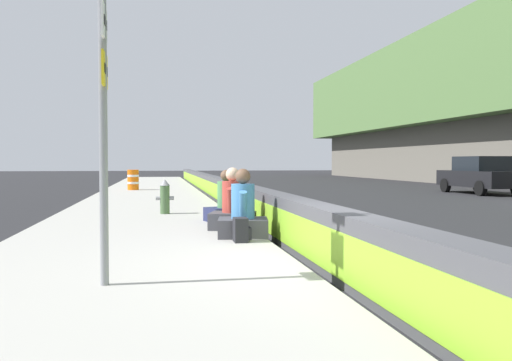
{
  "coord_description": "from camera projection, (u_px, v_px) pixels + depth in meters",
  "views": [
    {
      "loc": [
        -6.61,
        2.27,
        1.47
      ],
      "look_at": [
        8.07,
        -0.45,
        0.93
      ],
      "focal_mm": 36.95,
      "sensor_mm": 36.0,
      "label": 1
    }
  ],
  "objects": [
    {
      "name": "ground_plane",
      "position": [
        334.0,
        272.0,
        6.96
      ],
      "size": [
        160.0,
        160.0,
        0.0
      ],
      "primitive_type": "plane",
      "color": "#232326",
      "rests_on": "ground"
    },
    {
      "name": "sidewalk_strip",
      "position": [
        128.0,
        275.0,
        6.48
      ],
      "size": [
        80.0,
        4.4,
        0.14
      ],
      "primitive_type": "cube",
      "color": "#A8A59E",
      "rests_on": "ground_plane"
    },
    {
      "name": "jersey_barrier",
      "position": [
        334.0,
        241.0,
        6.95
      ],
      "size": [
        76.0,
        0.45,
        0.85
      ],
      "color": "#47474C",
      "rests_on": "ground_plane"
    },
    {
      "name": "route_sign_post",
      "position": [
        103.0,
        89.0,
        5.59
      ],
      "size": [
        0.44,
        0.09,
        3.6
      ],
      "color": "gray",
      "rests_on": "sidewalk_strip"
    },
    {
      "name": "fire_hydrant",
      "position": [
        165.0,
        196.0,
        13.39
      ],
      "size": [
        0.26,
        0.46,
        0.88
      ],
      "color": "#47663D",
      "rests_on": "sidewalk_strip"
    },
    {
      "name": "seated_person_foreground",
      "position": [
        243.0,
        215.0,
        9.28
      ],
      "size": [
        0.86,
        0.96,
        1.2
      ],
      "color": "#424247",
      "rests_on": "sidewalk_strip"
    },
    {
      "name": "seated_person_middle",
      "position": [
        233.0,
        210.0,
        10.37
      ],
      "size": [
        0.95,
        1.04,
        1.21
      ],
      "color": "#424247",
      "rests_on": "sidewalk_strip"
    },
    {
      "name": "seated_person_rear",
      "position": [
        226.0,
        205.0,
        11.66
      ],
      "size": [
        0.91,
        0.99,
        1.15
      ],
      "color": "#23284C",
      "rests_on": "sidewalk_strip"
    },
    {
      "name": "backpack",
      "position": [
        241.0,
        230.0,
        8.69
      ],
      "size": [
        0.32,
        0.28,
        0.4
      ],
      "color": "#232328",
      "rests_on": "sidewalk_strip"
    },
    {
      "name": "construction_barrel",
      "position": [
        133.0,
        180.0,
        24.73
      ],
      "size": [
        0.54,
        0.54,
        0.95
      ],
      "color": "orange",
      "rests_on": "sidewalk_strip"
    },
    {
      "name": "parked_car_fourth",
      "position": [
        480.0,
        175.0,
        24.02
      ],
      "size": [
        4.53,
        2.0,
        1.71
      ],
      "color": "black",
      "rests_on": "ground_plane"
    }
  ]
}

